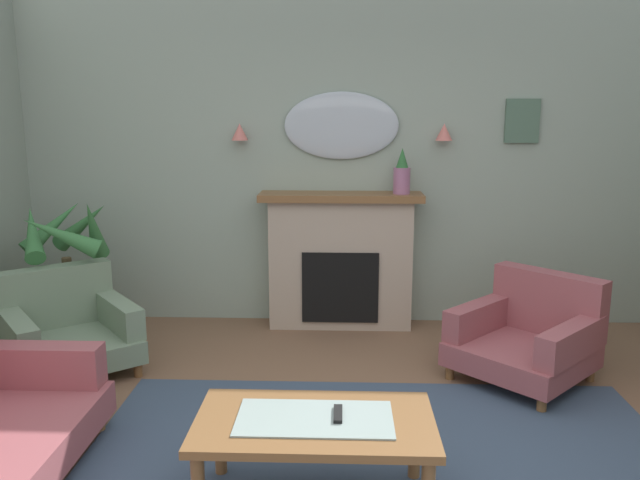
# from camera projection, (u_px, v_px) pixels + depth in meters

# --- Properties ---
(wall_back) EXTENTS (6.93, 0.10, 2.93)m
(wall_back) POSITION_uv_depth(u_px,v_px,m) (369.00, 155.00, 5.32)
(wall_back) COLOR #93A393
(wall_back) RESTS_ON ground
(fireplace) EXTENTS (1.36, 0.36, 1.16)m
(fireplace) POSITION_uv_depth(u_px,v_px,m) (340.00, 262.00, 5.29)
(fireplace) COLOR tan
(fireplace) RESTS_ON ground
(mantel_vase_left) EXTENTS (0.14, 0.14, 0.38)m
(mantel_vase_left) POSITION_uv_depth(u_px,v_px,m) (402.00, 174.00, 5.09)
(mantel_vase_left) COLOR #9E6084
(mantel_vase_left) RESTS_ON fireplace
(wall_mirror) EXTENTS (0.96, 0.06, 0.56)m
(wall_mirror) POSITION_uv_depth(u_px,v_px,m) (341.00, 126.00, 5.20)
(wall_mirror) COLOR #B2BCC6
(wall_sconce_left) EXTENTS (0.14, 0.14, 0.14)m
(wall_sconce_left) POSITION_uv_depth(u_px,v_px,m) (240.00, 132.00, 5.19)
(wall_sconce_left) COLOR #D17066
(wall_sconce_right) EXTENTS (0.14, 0.14, 0.14)m
(wall_sconce_right) POSITION_uv_depth(u_px,v_px,m) (444.00, 132.00, 5.13)
(wall_sconce_right) COLOR #D17066
(framed_picture) EXTENTS (0.28, 0.03, 0.36)m
(framed_picture) POSITION_uv_depth(u_px,v_px,m) (522.00, 121.00, 5.14)
(framed_picture) COLOR #4C6B56
(coffee_table) EXTENTS (1.10, 0.60, 0.45)m
(coffee_table) POSITION_uv_depth(u_px,v_px,m) (315.00, 430.00, 2.85)
(coffee_table) COLOR brown
(coffee_table) RESTS_ON ground
(tv_remote) EXTENTS (0.04, 0.16, 0.02)m
(tv_remote) POSITION_uv_depth(u_px,v_px,m) (338.00, 414.00, 2.86)
(tv_remote) COLOR black
(tv_remote) RESTS_ON coffee_table
(armchair_by_coffee_table) EXTENTS (1.15, 1.15, 0.71)m
(armchair_by_coffee_table) POSITION_uv_depth(u_px,v_px,m) (529.00, 334.00, 4.31)
(armchair_by_coffee_table) COLOR #934C51
(armchair_by_coffee_table) RESTS_ON ground
(armchair_in_corner) EXTENTS (1.14, 1.14, 0.71)m
(armchair_in_corner) POSITION_uv_depth(u_px,v_px,m) (67.00, 328.00, 4.44)
(armchair_in_corner) COLOR gray
(armchair_in_corner) RESTS_ON ground
(potted_plant_tall_palm) EXTENTS (0.76, 0.77, 1.20)m
(potted_plant_tall_palm) POSITION_uv_depth(u_px,v_px,m) (68.00, 274.00, 4.86)
(potted_plant_tall_palm) COLOR brown
(potted_plant_tall_palm) RESTS_ON ground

